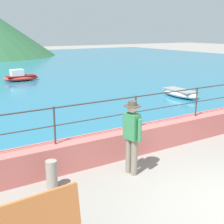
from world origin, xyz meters
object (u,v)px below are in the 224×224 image
person_walking (132,134)px  boat_1 (180,93)px  boat_4 (20,77)px  bollard (52,175)px

person_walking → boat_1: 8.92m
person_walking → boat_4: bearing=83.8°
person_walking → bollard: 1.98m
person_walking → boat_4: 14.87m
boat_1 → boat_4: (-5.33, 9.19, 0.07)m
person_walking → boat_1: size_ratio=0.75×
person_walking → boat_4: (1.60, 14.76, -0.65)m
person_walking → bollard: person_walking is taller
bollard → boat_4: bearing=76.6°
bollard → boat_1: size_ratio=0.27×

